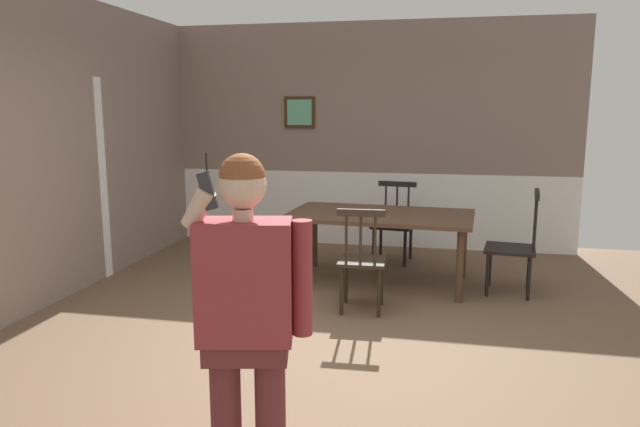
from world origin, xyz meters
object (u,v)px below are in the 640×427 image
person_figure (247,309)px  chair_opposite_corner (260,231)px  dining_table (380,220)px  chair_by_doorway (362,260)px  chair_at_table_head (394,223)px  chair_near_window (515,246)px

person_figure → chair_opposite_corner: bearing=-85.5°
dining_table → chair_opposite_corner: 1.33m
dining_table → chair_by_doorway: bearing=-93.9°
chair_opposite_corner → chair_at_table_head: bearing=122.0°
dining_table → person_figure: bearing=-93.7°
chair_by_doorway → chair_opposite_corner: bearing=139.0°
chair_near_window → chair_at_table_head: chair_near_window is taller
chair_at_table_head → person_figure: size_ratio=0.58×
person_figure → chair_by_doorway: bearing=-105.9°
chair_at_table_head → chair_near_window: bearing=148.2°
chair_opposite_corner → person_figure: (1.08, -3.60, 0.44)m
chair_near_window → chair_opposite_corner: chair_near_window is taller
chair_opposite_corner → person_figure: person_figure is taller
dining_table → chair_by_doorway: 0.93m
dining_table → person_figure: (-0.23, -3.51, 0.25)m
chair_at_table_head → person_figure: bearing=93.4°
chair_by_doorway → chair_at_table_head: bearing=83.8°
chair_by_doorway → chair_near_window: bearing=28.5°
chair_at_table_head → chair_opposite_corner: size_ratio=0.96×
chair_opposite_corner → person_figure: 3.78m
chair_by_doorway → person_figure: 2.64m
chair_near_window → dining_table: bearing=93.4°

